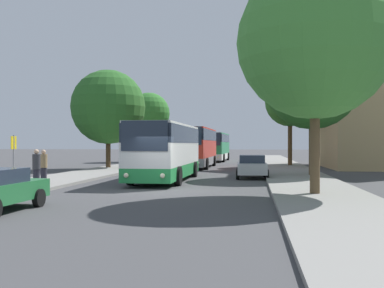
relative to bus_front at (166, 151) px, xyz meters
The scene contains 15 objects.
ground_plane 6.06m from the bus_front, 81.86° to the right, with size 300.00×300.00×0.00m, color #424244.
sidewalk_left 8.60m from the bus_front, 137.07° to the right, with size 4.00×120.00×0.15m, color gray.
sidewalk_right 9.85m from the bus_front, 36.30° to the right, with size 4.00×120.00×0.15m, color gray.
bus_front is the anchor object (origin of this frame).
bus_middle 14.48m from the bus_front, 90.07° to the left, with size 2.97×10.96×3.54m.
bus_rear 29.93m from the bus_front, 89.15° to the left, with size 3.04×11.56×3.44m.
parked_car_right_near 5.71m from the bus_front, 27.34° to the left, with size 2.01×3.98×1.45m.
bus_stop_sign 8.75m from the bus_front, 131.93° to the right, with size 0.08×0.45×2.41m.
pedestrian_waiting_near 7.97m from the bus_front, 127.71° to the right, with size 0.36×0.36×1.76m.
pedestrian_waiting_far 7.07m from the bus_front, 139.39° to the right, with size 0.36×0.36×1.71m.
tree_left_near 28.03m from the bus_front, 105.24° to the left, with size 4.96×4.96×8.15m.
tree_left_far 13.70m from the bus_front, 122.88° to the left, with size 6.33×6.33×8.31m.
tree_right_near 19.69m from the bus_front, 63.68° to the left, with size 4.68×4.68×8.32m.
tree_right_mid 11.33m from the bus_front, 43.37° to the right, with size 6.34×6.34×9.34m.
tree_right_far 10.67m from the bus_front, 24.13° to the left, with size 6.30×6.30×9.24m.
Camera 1 is at (4.23, -20.07, 2.16)m, focal length 42.00 mm.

